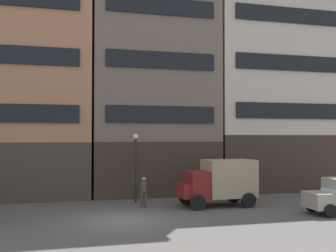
# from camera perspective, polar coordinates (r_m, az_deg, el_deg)

# --- Properties ---
(ground_plane) EXTENTS (120.00, 120.00, 0.00)m
(ground_plane) POSITION_cam_1_polar(r_m,az_deg,el_deg) (20.08, -6.34, -12.80)
(ground_plane) COLOR #4C4947
(building_center_left) EXTENTS (9.83, 6.58, 17.99)m
(building_center_left) POSITION_cam_1_polar(r_m,az_deg,el_deg) (29.47, -20.09, 8.54)
(building_center_left) COLOR #38332D
(building_center_left) RESTS_ON ground_plane
(building_center_right) EXTENTS (9.07, 6.58, 18.22)m
(building_center_right) POSITION_cam_1_polar(r_m,az_deg,el_deg) (30.05, -2.33, 8.48)
(building_center_right) COLOR #33281E
(building_center_right) RESTS_ON ground_plane
(building_far_right) EXTENTS (10.20, 6.58, 14.75)m
(building_far_right) POSITION_cam_1_polar(r_m,az_deg,el_deg) (33.06, 13.64, 4.57)
(building_far_right) COLOR #33281E
(building_far_right) RESTS_ON ground_plane
(delivery_truck_near) EXTENTS (4.39, 2.22, 2.62)m
(delivery_truck_near) POSITION_cam_1_polar(r_m,az_deg,el_deg) (23.84, 7.11, -7.55)
(delivery_truck_near) COLOR maroon
(delivery_truck_near) RESTS_ON ground_plane
(pedestrian_officer) EXTENTS (0.48, 0.48, 1.79)m
(pedestrian_officer) POSITION_cam_1_polar(r_m,az_deg,el_deg) (23.36, -3.37, -8.77)
(pedestrian_officer) COLOR #38332D
(pedestrian_officer) RESTS_ON ground_plane
(streetlamp_curbside) EXTENTS (0.32, 0.32, 4.12)m
(streetlamp_curbside) POSITION_cam_1_polar(r_m,az_deg,el_deg) (24.86, -4.50, -4.42)
(streetlamp_curbside) COLOR black
(streetlamp_curbside) RESTS_ON ground_plane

